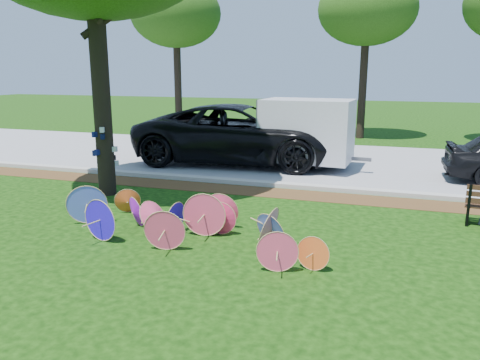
% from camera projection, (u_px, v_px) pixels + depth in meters
% --- Properties ---
extents(ground, '(90.00, 90.00, 0.00)m').
position_uv_depth(ground, '(179.00, 252.00, 8.29)').
color(ground, black).
rests_on(ground, ground).
extents(mulch_strip, '(90.00, 1.00, 0.01)m').
position_uv_depth(mulch_strip, '(251.00, 191.00, 12.46)').
color(mulch_strip, '#472D16').
rests_on(mulch_strip, ground).
extents(curb, '(90.00, 0.30, 0.12)m').
position_uv_depth(curb, '(258.00, 183.00, 13.10)').
color(curb, '#B7B5AD').
rests_on(curb, ground).
extents(street, '(90.00, 8.00, 0.01)m').
position_uv_depth(street, '(289.00, 159.00, 16.96)').
color(street, gray).
rests_on(street, ground).
extents(parasol_pile, '(5.60, 2.33, 0.87)m').
position_uv_depth(parasol_pile, '(183.00, 219.00, 8.94)').
color(parasol_pile, '#5E6FE6').
rests_on(parasol_pile, ground).
extents(black_van, '(7.44, 3.85, 2.00)m').
position_uv_depth(black_van, '(242.00, 134.00, 16.04)').
color(black_van, black).
rests_on(black_van, ground).
extents(cargo_trailer, '(2.89, 1.93, 2.55)m').
position_uv_depth(cargo_trailer, '(307.00, 130.00, 14.94)').
color(cargo_trailer, silver).
rests_on(cargo_trailer, ground).
extents(bg_trees, '(19.38, 5.37, 7.40)m').
position_uv_depth(bg_trees, '(344.00, 10.00, 20.79)').
color(bg_trees, black).
rests_on(bg_trees, ground).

